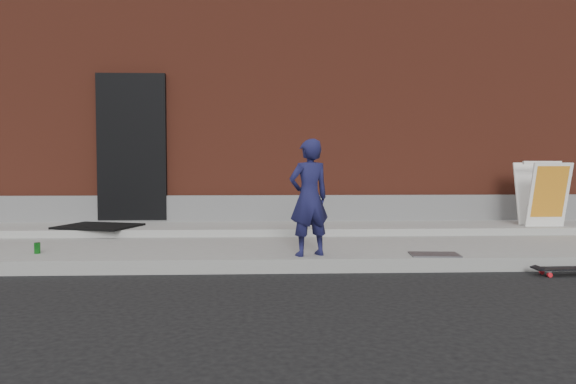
{
  "coord_description": "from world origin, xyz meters",
  "views": [
    {
      "loc": [
        -0.57,
        -5.8,
        1.16
      ],
      "look_at": [
        -0.28,
        0.8,
        0.81
      ],
      "focal_mm": 35.0,
      "sensor_mm": 36.0,
      "label": 1
    }
  ],
  "objects": [
    {
      "name": "ground",
      "position": [
        0.0,
        0.0,
        0.0
      ],
      "size": [
        80.0,
        80.0,
        0.0
      ],
      "primitive_type": "plane",
      "color": "black",
      "rests_on": "ground"
    },
    {
      "name": "sidewalk",
      "position": [
        0.0,
        1.5,
        0.07
      ],
      "size": [
        20.0,
        3.0,
        0.15
      ],
      "primitive_type": "cube",
      "color": "gray",
      "rests_on": "ground"
    },
    {
      "name": "apron",
      "position": [
        0.0,
        2.4,
        0.2
      ],
      "size": [
        20.0,
        1.2,
        0.1
      ],
      "primitive_type": "cube",
      "color": "#969791",
      "rests_on": "sidewalk"
    },
    {
      "name": "building",
      "position": [
        -0.0,
        6.99,
        2.5
      ],
      "size": [
        20.0,
        8.1,
        5.0
      ],
      "color": "maroon",
      "rests_on": "ground"
    },
    {
      "name": "child",
      "position": [
        -0.08,
        0.24,
        0.78
      ],
      "size": [
        0.54,
        0.45,
        1.27
      ],
      "primitive_type": "imported",
      "rotation": [
        0.0,
        0.0,
        3.53
      ],
      "color": "#171842",
      "rests_on": "sidewalk"
    },
    {
      "name": "skateboard",
      "position": [
        2.57,
        -0.21,
        0.07
      ],
      "size": [
        0.72,
        0.2,
        0.08
      ],
      "color": "red",
      "rests_on": "ground"
    },
    {
      "name": "pizza_sign",
      "position": [
        3.44,
        2.09,
        0.72
      ],
      "size": [
        0.57,
        0.67,
        0.93
      ],
      "color": "white",
      "rests_on": "apron"
    },
    {
      "name": "soda_can",
      "position": [
        -3.09,
        0.51,
        0.21
      ],
      "size": [
        0.07,
        0.07,
        0.12
      ],
      "primitive_type": "cylinder",
      "rotation": [
        0.0,
        0.0,
        0.13
      ],
      "color": "#17741E",
      "rests_on": "sidewalk"
    },
    {
      "name": "doormat",
      "position": [
        -2.9,
        2.17,
        0.26
      ],
      "size": [
        1.21,
        1.09,
        0.03
      ],
      "primitive_type": "cube",
      "rotation": [
        0.0,
        0.0,
        -0.3
      ],
      "color": "black",
      "rests_on": "apron"
    },
    {
      "name": "utility_plate",
      "position": [
        1.29,
        0.2,
        0.16
      ],
      "size": [
        0.55,
        0.37,
        0.02
      ],
      "primitive_type": "cube",
      "rotation": [
        0.0,
        0.0,
        -0.08
      ],
      "color": "#56565B",
      "rests_on": "sidewalk"
    }
  ]
}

